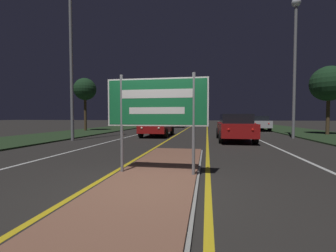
# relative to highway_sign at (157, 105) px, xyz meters

# --- Properties ---
(ground_plane) EXTENTS (160.00, 160.00, 0.00)m
(ground_plane) POSITION_rel_highway_sign_xyz_m (0.00, -0.58, -1.65)
(ground_plane) COLOR #282623
(median_island) EXTENTS (1.93, 8.16, 0.10)m
(median_island) POSITION_rel_highway_sign_xyz_m (0.00, 0.00, -1.60)
(median_island) COLOR #999993
(median_island) RESTS_ON ground_plane
(verge_left) EXTENTS (5.00, 100.00, 0.08)m
(verge_left) POSITION_rel_highway_sign_xyz_m (-9.50, 19.42, -1.61)
(verge_left) COLOR #23381E
(verge_left) RESTS_ON ground_plane
(verge_right) EXTENTS (5.00, 100.00, 0.08)m
(verge_right) POSITION_rel_highway_sign_xyz_m (9.50, 19.42, -1.61)
(verge_right) COLOR #23381E
(verge_right) RESTS_ON ground_plane
(centre_line_yellow_left) EXTENTS (0.12, 70.00, 0.01)m
(centre_line_yellow_left) POSITION_rel_highway_sign_xyz_m (-1.15, 24.42, -1.64)
(centre_line_yellow_left) COLOR gold
(centre_line_yellow_left) RESTS_ON ground_plane
(centre_line_yellow_right) EXTENTS (0.12, 70.00, 0.01)m
(centre_line_yellow_right) POSITION_rel_highway_sign_xyz_m (1.15, 24.42, -1.64)
(centre_line_yellow_right) COLOR gold
(centre_line_yellow_right) RESTS_ON ground_plane
(lane_line_white_left) EXTENTS (0.12, 70.00, 0.01)m
(lane_line_white_left) POSITION_rel_highway_sign_xyz_m (-4.20, 24.42, -1.64)
(lane_line_white_left) COLOR silver
(lane_line_white_left) RESTS_ON ground_plane
(lane_line_white_right) EXTENTS (0.12, 70.00, 0.01)m
(lane_line_white_right) POSITION_rel_highway_sign_xyz_m (4.20, 24.42, -1.64)
(lane_line_white_right) COLOR silver
(lane_line_white_right) RESTS_ON ground_plane
(edge_line_white_left) EXTENTS (0.10, 70.00, 0.01)m
(edge_line_white_left) POSITION_rel_highway_sign_xyz_m (-7.20, 24.42, -1.64)
(edge_line_white_left) COLOR silver
(edge_line_white_left) RESTS_ON ground_plane
(edge_line_white_right) EXTENTS (0.10, 70.00, 0.01)m
(edge_line_white_right) POSITION_rel_highway_sign_xyz_m (7.20, 24.42, -1.64)
(edge_line_white_right) COLOR silver
(edge_line_white_right) RESTS_ON ground_plane
(highway_sign) EXTENTS (2.32, 0.07, 2.26)m
(highway_sign) POSITION_rel_highway_sign_xyz_m (0.00, 0.00, 0.00)
(highway_sign) COLOR gray
(highway_sign) RESTS_ON median_island
(streetlight_left_near) EXTENTS (0.55, 0.55, 9.51)m
(streetlight_left_near) POSITION_rel_highway_sign_xyz_m (-6.59, 6.92, 4.57)
(streetlight_left_near) COLOR gray
(streetlight_left_near) RESTS_ON ground_plane
(streetlight_right_near) EXTENTS (0.54, 0.54, 8.81)m
(streetlight_right_near) POSITION_rel_highway_sign_xyz_m (6.58, 10.54, 4.16)
(streetlight_right_near) COLOR gray
(streetlight_right_near) RESTS_ON ground_plane
(car_receding_0) EXTENTS (1.92, 4.65, 1.53)m
(car_receding_0) POSITION_rel_highway_sign_xyz_m (2.70, 8.30, -0.84)
(car_receding_0) COLOR maroon
(car_receding_0) RESTS_ON ground_plane
(car_receding_1) EXTENTS (1.97, 4.75, 1.46)m
(car_receding_1) POSITION_rel_highway_sign_xyz_m (6.04, 18.74, -0.86)
(car_receding_1) COLOR #B7B7BC
(car_receding_1) RESTS_ON ground_plane
(car_approaching_0) EXTENTS (1.90, 4.29, 1.32)m
(car_approaching_0) POSITION_rel_highway_sign_xyz_m (-2.35, 10.70, -0.93)
(car_approaching_0) COLOR maroon
(car_approaching_0) RESTS_ON ground_plane
(car_approaching_1) EXTENTS (1.94, 4.13, 1.57)m
(car_approaching_1) POSITION_rel_highway_sign_xyz_m (-2.69, 24.83, -0.82)
(car_approaching_1) COLOR silver
(car_approaching_1) RESTS_ON ground_plane
(car_approaching_2) EXTENTS (1.86, 4.49, 1.36)m
(car_approaching_2) POSITION_rel_highway_sign_xyz_m (-5.92, 38.77, -0.92)
(car_approaching_2) COLOR navy
(car_approaching_2) RESTS_ON ground_plane
(roadside_palm_left) EXTENTS (2.06, 2.06, 4.93)m
(roadside_palm_left) POSITION_rel_highway_sign_xyz_m (-10.21, 14.60, 2.28)
(roadside_palm_left) COLOR #4C3823
(roadside_palm_left) RESTS_ON verge_left
(roadside_palm_right) EXTENTS (2.54, 2.54, 5.00)m
(roadside_palm_right) POSITION_rel_highway_sign_xyz_m (9.88, 13.30, 2.14)
(roadside_palm_right) COLOR #4C3823
(roadside_palm_right) RESTS_ON verge_right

